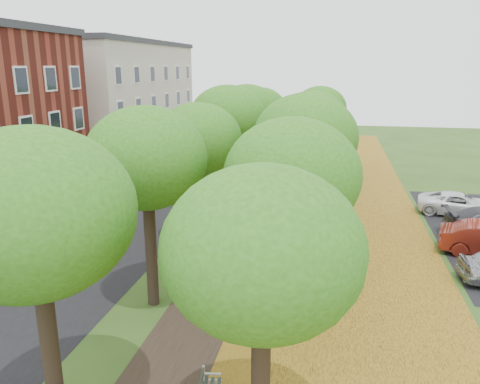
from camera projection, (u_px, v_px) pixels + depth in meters
The scene contains 7 objects.
street_asphalt at pixel (125, 217), 26.26m from camera, with size 8.00×70.00×0.01m, color black.
footpath at pixel (256, 226), 24.82m from camera, with size 3.20×70.00×0.01m, color black.
leaf_verge at pixel (353, 232), 23.87m from camera, with size 7.50×70.00×0.01m, color #B48D21.
tree_row_west at pixel (215, 131), 23.95m from camera, with size 4.21×34.21×6.78m.
tree_row_east at pixel (309, 134), 23.03m from camera, with size 4.21×34.21×6.78m.
building_cream at pixel (110, 99), 43.74m from camera, with size 10.30×20.30×10.40m.
car_white at pixel (459, 204), 26.52m from camera, with size 2.05×4.45×1.24m, color white.
Camera 1 is at (3.83, -8.19, 8.24)m, focal length 35.00 mm.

